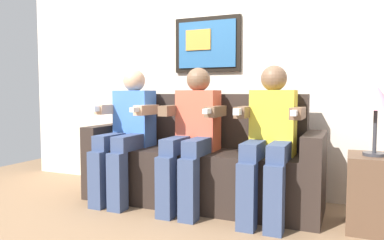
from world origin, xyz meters
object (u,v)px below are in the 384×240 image
couch (200,165)px  person_on_right (270,136)px  person_in_middle (193,132)px  table_lamp (376,101)px  person_on_left (127,129)px  side_table_right (379,193)px

couch → person_on_right: bearing=-15.6°
person_in_middle → table_lamp: 1.30m
person_on_left → person_on_right: 1.20m
person_on_left → person_on_right: size_ratio=1.00×
couch → person_on_right: 0.69m
person_on_left → table_lamp: bearing=1.3°
person_on_right → couch: bearing=164.4°
person_in_middle → person_on_left: bearing=-180.0°
couch → person_on_left: person_on_left is taller
person_on_left → couch: bearing=15.6°
couch → table_lamp: table_lamp is taller
person_on_left → table_lamp: size_ratio=2.41×
couch → person_on_right: person_on_right is taller
person_on_right → person_in_middle: bearing=180.0°
person_in_middle → table_lamp: (1.27, 0.04, 0.25)m
person_on_left → person_on_right: same height
person_on_left → side_table_right: bearing=1.8°
couch → side_table_right: 1.32m
person_on_right → side_table_right: 0.80m
person_on_left → table_lamp: (1.88, 0.04, 0.25)m
side_table_right → table_lamp: (-0.04, -0.02, 0.61)m
person_on_right → table_lamp: person_on_right is taller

